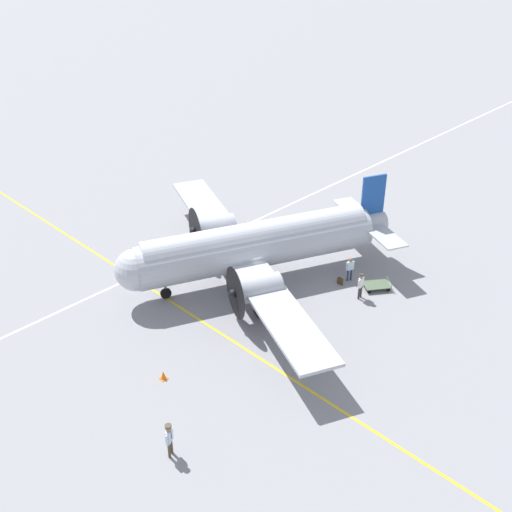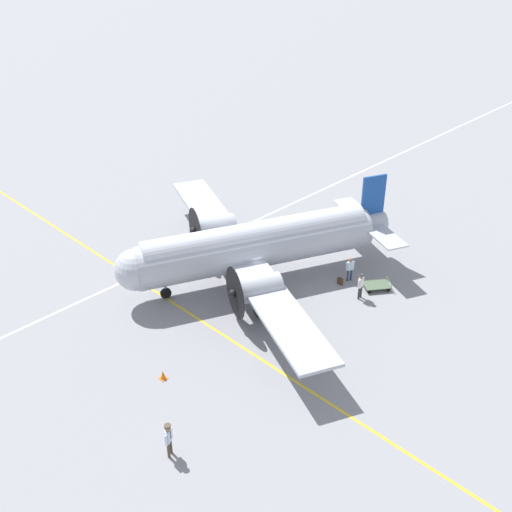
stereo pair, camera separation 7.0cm
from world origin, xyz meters
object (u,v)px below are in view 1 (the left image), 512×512
Objects in this scene: suitcase_near_door at (340,281)px; traffic_cone at (163,375)px; crew_foreground at (169,437)px; baggage_cart at (377,285)px; ramp_agent at (361,283)px; airliner_main at (249,246)px; passenger_boarding at (350,267)px.

traffic_cone is (0.90, 13.81, -0.01)m from suitcase_near_door.
traffic_cone is at bearing -153.04° from crew_foreground.
baggage_cart is at bearing -147.68° from suitcase_near_door.
suitcase_near_door is at bearing -93.71° from traffic_cone.
ramp_agent reaches higher than suitcase_near_door.
baggage_cart is 3.99× the size of traffic_cone.
suitcase_near_door is 13.84m from traffic_cone.
airliner_main is 15.27m from crew_foreground.
ramp_agent is (-6.36, -3.47, -1.50)m from airliner_main.
airliner_main reaches higher than ramp_agent.
ramp_agent is (-1.74, 1.18, 0.07)m from passenger_boarding.
baggage_cart is (-0.13, -1.65, -0.85)m from ramp_agent.
baggage_cart is 15.35m from traffic_cone.
airliner_main is at bearing -70.10° from traffic_cone.
airliner_main reaches higher than traffic_cone.
ramp_agent is 1.86m from baggage_cart.
crew_foreground is 5.38m from traffic_cone.
crew_foreground is 3.79× the size of traffic_cone.
passenger_boarding is at bearing -93.98° from traffic_cone.
airliner_main reaches higher than crew_foreground.
traffic_cone is at bearing 86.29° from suitcase_near_door.
crew_foreground is at bearing 40.30° from baggage_cart.
crew_foreground is 17.19m from suitcase_near_door.
baggage_cart is at bearing 170.01° from ramp_agent.
baggage_cart is at bearing 156.09° from crew_foreground.
crew_foreground reaches higher than suitcase_near_door.
passenger_boarding is 2.09m from baggage_cart.
ramp_agent is 13.73m from traffic_cone.
suitcase_near_door is at bearing -22.03° from baggage_cart.
passenger_boarding is at bearing 159.25° from airliner_main.
airliner_main is 46.17× the size of traffic_cone.
passenger_boarding is 1.14m from suitcase_near_door.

